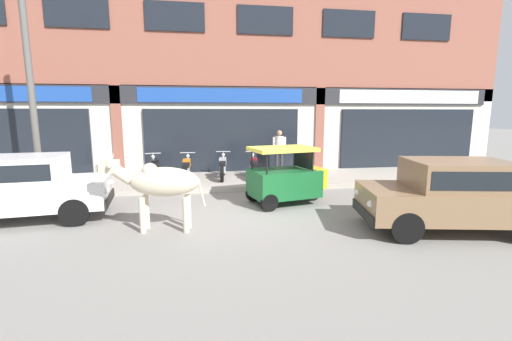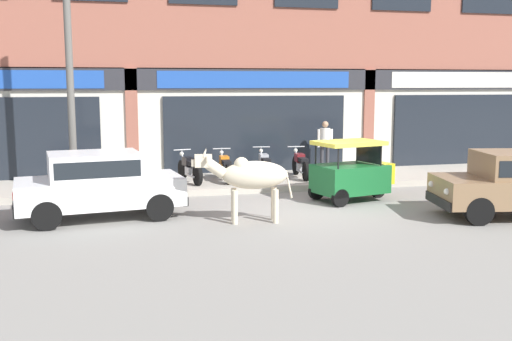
{
  "view_description": "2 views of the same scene",
  "coord_description": "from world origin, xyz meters",
  "px_view_note": "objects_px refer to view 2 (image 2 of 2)",
  "views": [
    {
      "loc": [
        -0.77,
        -7.99,
        2.39
      ],
      "look_at": [
        0.63,
        1.0,
        0.86
      ],
      "focal_mm": 24.0,
      "sensor_mm": 36.0,
      "label": 1
    },
    {
      "loc": [
        -4.55,
        -13.17,
        2.95
      ],
      "look_at": [
        -1.03,
        1.0,
        0.81
      ],
      "focal_mm": 42.0,
      "sensor_mm": 36.0,
      "label": 2
    }
  ],
  "objects_px": {
    "pedestrian": "(325,141)",
    "utility_pole": "(70,70)",
    "auto_rickshaw": "(352,175)",
    "motorcycle_3": "(301,165)",
    "motorcycle_0": "(190,169)",
    "motorcycle_1": "(225,167)",
    "cow": "(250,176)",
    "car_0": "(98,182)",
    "motorcycle_2": "(264,165)"
  },
  "relations": [
    {
      "from": "cow",
      "to": "motorcycle_1",
      "type": "height_order",
      "value": "cow"
    },
    {
      "from": "motorcycle_1",
      "to": "motorcycle_3",
      "type": "xyz_separation_m",
      "value": [
        2.28,
        0.01,
        0.0
      ]
    },
    {
      "from": "motorcycle_0",
      "to": "utility_pole",
      "type": "relative_size",
      "value": 0.29
    },
    {
      "from": "car_0",
      "to": "motorcycle_1",
      "type": "xyz_separation_m",
      "value": [
        3.47,
        3.34,
        -0.26
      ]
    },
    {
      "from": "motorcycle_3",
      "to": "pedestrian",
      "type": "relative_size",
      "value": 1.13
    },
    {
      "from": "motorcycle_2",
      "to": "pedestrian",
      "type": "distance_m",
      "value": 2.35
    },
    {
      "from": "car_0",
      "to": "utility_pole",
      "type": "height_order",
      "value": "utility_pole"
    },
    {
      "from": "motorcycle_1",
      "to": "motorcycle_3",
      "type": "bearing_deg",
      "value": 0.13
    },
    {
      "from": "motorcycle_1",
      "to": "motorcycle_2",
      "type": "distance_m",
      "value": 1.22
    },
    {
      "from": "car_0",
      "to": "motorcycle_2",
      "type": "bearing_deg",
      "value": 36.86
    },
    {
      "from": "car_0",
      "to": "auto_rickshaw",
      "type": "distance_m",
      "value": 6.22
    },
    {
      "from": "car_0",
      "to": "utility_pole",
      "type": "bearing_deg",
      "value": 104.75
    },
    {
      "from": "auto_rickshaw",
      "to": "motorcycle_2",
      "type": "distance_m",
      "value": 3.33
    },
    {
      "from": "motorcycle_3",
      "to": "pedestrian",
      "type": "xyz_separation_m",
      "value": [
        1.08,
        0.88,
        0.6
      ]
    },
    {
      "from": "cow",
      "to": "auto_rickshaw",
      "type": "bearing_deg",
      "value": 29.0
    },
    {
      "from": "motorcycle_0",
      "to": "motorcycle_1",
      "type": "xyz_separation_m",
      "value": [
        1.02,
        0.01,
        0.0
      ]
    },
    {
      "from": "utility_pole",
      "to": "car_0",
      "type": "bearing_deg",
      "value": -75.25
    },
    {
      "from": "motorcycle_1",
      "to": "car_0",
      "type": "bearing_deg",
      "value": -136.05
    },
    {
      "from": "pedestrian",
      "to": "motorcycle_2",
      "type": "bearing_deg",
      "value": -161.39
    },
    {
      "from": "car_0",
      "to": "pedestrian",
      "type": "height_order",
      "value": "pedestrian"
    },
    {
      "from": "cow",
      "to": "utility_pole",
      "type": "distance_m",
      "value": 5.6
    },
    {
      "from": "auto_rickshaw",
      "to": "pedestrian",
      "type": "height_order",
      "value": "pedestrian"
    },
    {
      "from": "car_0",
      "to": "motorcycle_3",
      "type": "distance_m",
      "value": 6.65
    },
    {
      "from": "pedestrian",
      "to": "utility_pole",
      "type": "height_order",
      "value": "utility_pole"
    },
    {
      "from": "motorcycle_0",
      "to": "motorcycle_1",
      "type": "bearing_deg",
      "value": 0.66
    },
    {
      "from": "auto_rickshaw",
      "to": "utility_pole",
      "type": "height_order",
      "value": "utility_pole"
    },
    {
      "from": "auto_rickshaw",
      "to": "pedestrian",
      "type": "relative_size",
      "value": 1.33
    },
    {
      "from": "motorcycle_1",
      "to": "utility_pole",
      "type": "relative_size",
      "value": 0.29
    },
    {
      "from": "car_0",
      "to": "auto_rickshaw",
      "type": "height_order",
      "value": "auto_rickshaw"
    },
    {
      "from": "motorcycle_0",
      "to": "motorcycle_3",
      "type": "xyz_separation_m",
      "value": [
        3.29,
        0.02,
        0.0
      ]
    },
    {
      "from": "auto_rickshaw",
      "to": "utility_pole",
      "type": "bearing_deg",
      "value": 165.13
    },
    {
      "from": "utility_pole",
      "to": "cow",
      "type": "bearing_deg",
      "value": -43.0
    },
    {
      "from": "auto_rickshaw",
      "to": "motorcycle_3",
      "type": "distance_m",
      "value": 2.84
    },
    {
      "from": "motorcycle_0",
      "to": "pedestrian",
      "type": "height_order",
      "value": "pedestrian"
    },
    {
      "from": "motorcycle_3",
      "to": "pedestrian",
      "type": "bearing_deg",
      "value": 39.19
    },
    {
      "from": "motorcycle_3",
      "to": "utility_pole",
      "type": "bearing_deg",
      "value": -171.08
    },
    {
      "from": "motorcycle_0",
      "to": "auto_rickshaw",
      "type": "bearing_deg",
      "value": -36.69
    },
    {
      "from": "cow",
      "to": "motorcycle_1",
      "type": "relative_size",
      "value": 1.18
    },
    {
      "from": "auto_rickshaw",
      "to": "motorcycle_3",
      "type": "xyz_separation_m",
      "value": [
        -0.45,
        2.81,
        -0.1
      ]
    },
    {
      "from": "cow",
      "to": "car_0",
      "type": "distance_m",
      "value": 3.35
    },
    {
      "from": "pedestrian",
      "to": "utility_pole",
      "type": "relative_size",
      "value": 0.26
    },
    {
      "from": "motorcycle_1",
      "to": "motorcycle_2",
      "type": "relative_size",
      "value": 1.0
    },
    {
      "from": "cow",
      "to": "pedestrian",
      "type": "distance_m",
      "value": 6.53
    },
    {
      "from": "auto_rickshaw",
      "to": "motorcycle_1",
      "type": "distance_m",
      "value": 3.91
    },
    {
      "from": "motorcycle_3",
      "to": "motorcycle_0",
      "type": "bearing_deg",
      "value": -179.7
    },
    {
      "from": "motorcycle_0",
      "to": "pedestrian",
      "type": "relative_size",
      "value": 1.12
    },
    {
      "from": "auto_rickshaw",
      "to": "motorcycle_1",
      "type": "bearing_deg",
      "value": 134.21
    },
    {
      "from": "motorcycle_1",
      "to": "motorcycle_0",
      "type": "bearing_deg",
      "value": -179.34
    },
    {
      "from": "cow",
      "to": "utility_pole",
      "type": "xyz_separation_m",
      "value": [
        -3.75,
        3.5,
        2.25
      ]
    },
    {
      "from": "motorcycle_2",
      "to": "utility_pole",
      "type": "distance_m",
      "value": 6.06
    }
  ]
}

